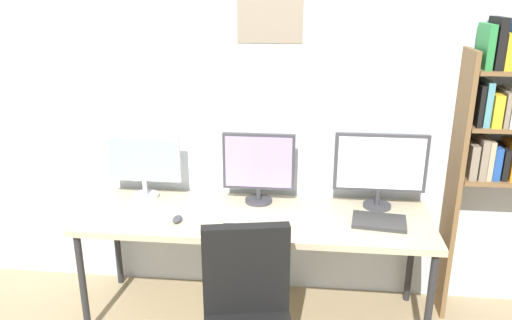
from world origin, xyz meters
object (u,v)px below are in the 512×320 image
at_px(desk, 255,222).
at_px(computer_mouse, 177,219).
at_px(monitor_left, 143,163).
at_px(monitor_right, 380,167).
at_px(keyboard_main, 251,230).
at_px(laptop_closed, 379,222).
at_px(monitor_center, 259,166).

xyz_separation_m(desk, computer_mouse, (-0.46, -0.14, 0.07)).
distance_m(monitor_left, monitor_right, 1.55).
xyz_separation_m(desk, keyboard_main, (0.00, -0.23, 0.06)).
relative_size(monitor_left, laptop_closed, 1.58).
height_order(monitor_center, laptop_closed, monitor_center).
xyz_separation_m(desk, monitor_center, (0.00, 0.21, 0.31)).
bearing_deg(keyboard_main, computer_mouse, 168.92).
bearing_deg(keyboard_main, desk, 90.00).
distance_m(monitor_left, computer_mouse, 0.52).
distance_m(desk, monitor_left, 0.86).
bearing_deg(keyboard_main, laptop_closed, 14.45).
relative_size(monitor_center, computer_mouse, 4.92).
relative_size(monitor_right, computer_mouse, 6.07).
bearing_deg(monitor_left, desk, -15.30).
bearing_deg(keyboard_main, monitor_right, 29.69).
distance_m(desk, keyboard_main, 0.24).
relative_size(desk, laptop_closed, 6.85).
xyz_separation_m(monitor_right, laptop_closed, (-0.02, -0.25, -0.27)).
relative_size(monitor_right, keyboard_main, 1.68).
xyz_separation_m(monitor_center, keyboard_main, (0.00, -0.44, -0.25)).
height_order(monitor_left, laptop_closed, monitor_left).
relative_size(keyboard_main, laptop_closed, 1.08).
height_order(monitor_left, computer_mouse, monitor_left).
bearing_deg(desk, laptop_closed, -2.59).
xyz_separation_m(desk, laptop_closed, (0.76, -0.03, 0.06)).
relative_size(monitor_center, monitor_right, 0.81).
bearing_deg(monitor_right, monitor_center, -180.00).
height_order(desk, monitor_left, monitor_left).
bearing_deg(computer_mouse, monitor_left, 131.65).
relative_size(monitor_right, laptop_closed, 1.82).
bearing_deg(monitor_center, laptop_closed, -17.99).
relative_size(monitor_left, monitor_center, 1.07).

